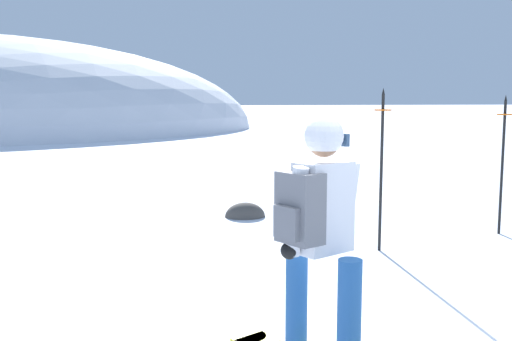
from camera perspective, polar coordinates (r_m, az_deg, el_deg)
The scene contains 4 objects.
snowboarder_main at distance 3.76m, azimuth 6.19°, elevation -6.88°, with size 0.97×1.68×1.71m.
piste_marker_near at distance 7.04m, azimuth 12.20°, elevation 1.12°, with size 0.20×0.20×1.95m.
piste_marker_far at distance 8.43m, azimuth 23.03°, elevation 1.39°, with size 0.20×0.20×1.87m.
rock_dark at distance 9.05m, azimuth -1.08°, elevation -4.54°, with size 0.63×0.53×0.44m.
Camera 1 is at (-1.59, -3.80, 1.82)m, focal length 40.82 mm.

